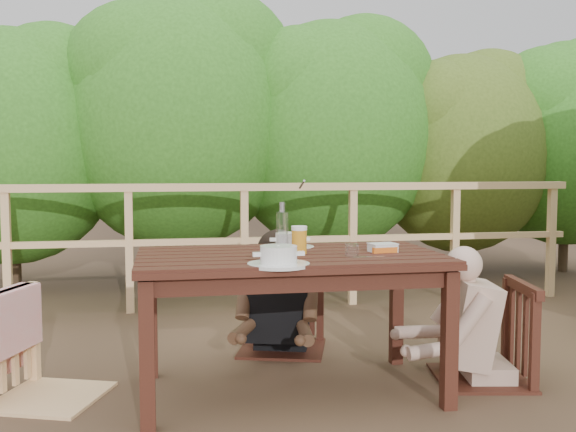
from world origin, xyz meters
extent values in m
plane|color=brown|center=(0.00, 0.00, 0.00)|extent=(60.00, 60.00, 0.00)
cube|color=#33160E|center=(0.00, 0.00, 0.35)|extent=(1.51, 0.85, 0.70)
cube|color=tan|center=(-1.19, 0.11, 0.51)|extent=(0.65, 0.65, 1.02)
cube|color=#33160E|center=(0.09, 0.77, 0.52)|extent=(0.64, 0.64, 1.04)
cube|color=#33160E|center=(1.05, 0.00, 0.50)|extent=(0.58, 0.58, 1.01)
cube|color=tan|center=(0.00, 2.00, 0.51)|extent=(5.60, 0.10, 1.01)
cylinder|color=silver|center=(-0.11, -0.32, 0.75)|extent=(0.28, 0.28, 0.09)
cylinder|color=silver|center=(0.05, 0.28, 0.74)|extent=(0.27, 0.27, 0.09)
cylinder|color=orange|center=(0.05, -0.01, 0.78)|extent=(0.08, 0.08, 0.15)
cylinder|color=white|center=(-0.01, 0.16, 0.83)|extent=(0.06, 0.06, 0.26)
cylinder|color=white|center=(0.28, -0.16, 0.74)|extent=(0.07, 0.07, 0.08)
cube|color=silver|center=(0.48, -0.03, 0.73)|extent=(0.15, 0.12, 0.06)
camera|label=1|loc=(-0.60, -3.26, 1.17)|focal=41.37mm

